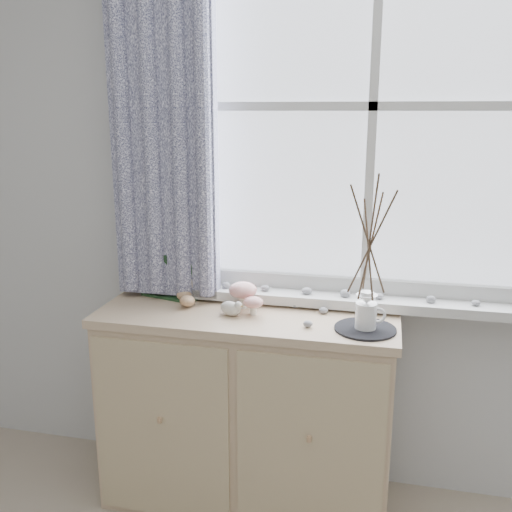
% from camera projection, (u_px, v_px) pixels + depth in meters
% --- Properties ---
extents(sideboard, '(1.20, 0.45, 0.85)m').
position_uv_depth(sideboard, '(247.00, 409.00, 2.38)').
color(sideboard, tan).
rests_on(sideboard, ground).
extents(botanical_book, '(0.31, 0.20, 0.20)m').
position_uv_depth(botanical_book, '(168.00, 276.00, 2.42)').
color(botanical_book, '#1B391D').
rests_on(botanical_book, sideboard).
extents(toadstool_cluster, '(0.16, 0.17, 0.11)m').
position_uv_depth(toadstool_cluster, '(245.00, 294.00, 2.30)').
color(toadstool_cluster, white).
rests_on(toadstool_cluster, sideboard).
extents(wooden_eggs, '(0.10, 0.12, 0.08)m').
position_uv_depth(wooden_eggs, '(186.00, 298.00, 2.36)').
color(wooden_eggs, tan).
rests_on(wooden_eggs, sideboard).
extents(songbird_figurine, '(0.13, 0.10, 0.06)m').
position_uv_depth(songbird_figurine, '(231.00, 308.00, 2.24)').
color(songbird_figurine, silver).
rests_on(songbird_figurine, sideboard).
extents(crocheted_doily, '(0.23, 0.23, 0.01)m').
position_uv_depth(crocheted_doily, '(365.00, 329.00, 2.10)').
color(crocheted_doily, black).
rests_on(crocheted_doily, sideboard).
extents(twig_pitcher, '(0.24, 0.24, 0.59)m').
position_uv_depth(twig_pitcher, '(370.00, 240.00, 2.01)').
color(twig_pitcher, white).
rests_on(twig_pitcher, crocheted_doily).
extents(sideboard_pebbles, '(0.34, 0.23, 0.02)m').
position_uv_depth(sideboard_pebbles, '(323.00, 316.00, 2.20)').
color(sideboard_pebbles, '#9C9C9F').
rests_on(sideboard_pebbles, sideboard).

